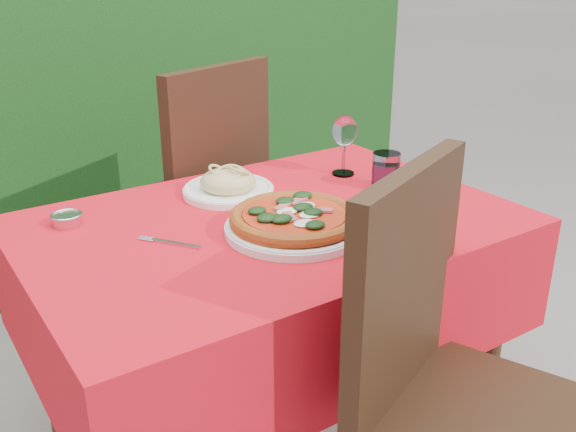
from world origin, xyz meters
TOP-DOWN VIEW (x-y plane):
  - hedge at (0.00, 1.55)m, footprint 3.20×0.55m
  - dining_table at (0.00, 0.00)m, footprint 1.26×0.86m
  - chair_near at (0.06, -0.59)m, footprint 0.60×0.60m
  - chair_far at (0.10, 0.66)m, footprint 0.61×0.61m
  - pizza_plate at (0.00, -0.11)m, footprint 0.35×0.35m
  - pasta_plate at (-0.00, 0.22)m, footprint 0.26×0.26m
  - water_glass at (0.41, 0.01)m, footprint 0.08×0.08m
  - wine_glass at (0.38, 0.18)m, footprint 0.08×0.08m
  - fork at (-0.28, -0.01)m, footprint 0.12×0.16m
  - steel_ramekin at (-0.46, 0.26)m, footprint 0.07×0.07m

SIDE VIEW (x-z plane):
  - chair_near at x=0.06m, z-range 0.07..1.09m
  - dining_table at x=0.00m, z-range 0.22..0.97m
  - chair_far at x=0.10m, z-range 0.08..1.14m
  - fork at x=-0.28m, z-range 0.75..0.75m
  - steel_ramekin at x=-0.46m, z-range 0.75..0.78m
  - pasta_plate at x=0.00m, z-range 0.74..0.81m
  - pizza_plate at x=0.00m, z-range 0.75..0.81m
  - water_glass at x=0.41m, z-range 0.74..0.85m
  - wine_glass at x=0.38m, z-range 0.79..0.98m
  - hedge at x=0.00m, z-range 0.03..1.81m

